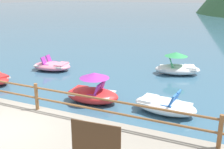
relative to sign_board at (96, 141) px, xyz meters
name	(u,v)px	position (x,y,z in m)	size (l,w,h in m)	color
ground_plane	(197,22)	(-3.47, 40.60, -1.13)	(200.00, 200.00, 0.00)	#38607A
dock_railing	(36,94)	(-3.47, 2.15, -0.14)	(23.92, 0.12, 0.95)	brown
sign_board	(96,141)	(0.00, 0.00, 0.00)	(1.18, 0.15, 1.19)	beige
pedal_boat_1	(165,105)	(0.44, 4.61, -0.84)	(2.47, 1.47, 0.87)	white
pedal_boat_2	(52,66)	(-7.00, 7.72, -0.88)	(2.43, 1.69, 0.82)	pink
pedal_boat_3	(177,67)	(-0.19, 9.93, -0.72)	(2.72, 1.98, 1.24)	white
pedal_boat_4	(92,92)	(-2.50, 4.39, -0.69)	(2.32, 1.46, 1.27)	red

